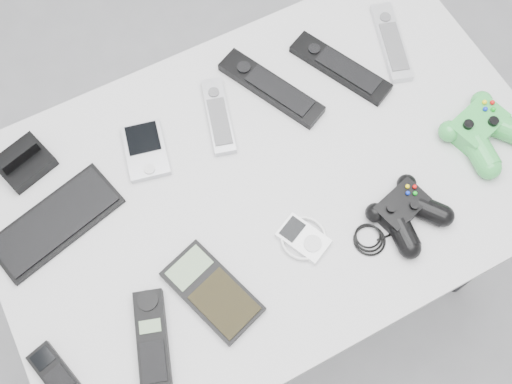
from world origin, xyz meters
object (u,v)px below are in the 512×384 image
desk (269,191)px  calculator (212,291)px  remote_black_a (271,88)px  controller_black (406,211)px  cordless_handset (152,338)px  pda_keyboard (56,222)px  remote_silver_a (218,116)px  mobile_phone (53,371)px  mp3_player (303,238)px  pda (146,150)px  remote_black_b (340,67)px  remote_silver_b (391,42)px  controller_green (483,129)px

desk → calculator: (-0.20, -0.15, 0.07)m
remote_black_a → controller_black: (0.09, -0.36, 0.01)m
cordless_handset → calculator: 0.13m
pda_keyboard → remote_silver_a: remote_silver_a is taller
mobile_phone → cordless_handset: cordless_handset is taller
remote_silver_a → remote_black_a: 0.12m
calculator → mp3_player: calculator is taller
pda_keyboard → mobile_phone: mobile_phone is taller
remote_silver_a → remote_black_a: bearing=19.8°
desk → mp3_player: bearing=-91.6°
pda_keyboard → cordless_handset: (0.07, -0.28, 0.01)m
remote_black_a → calculator: (-0.29, -0.32, -0.00)m
pda_keyboard → mp3_player: size_ratio=2.68×
mp3_player → pda: bearing=96.9°
remote_black_b → remote_silver_a: bearing=151.8°
mobile_phone → controller_black: bearing=-18.2°
calculator → mp3_player: size_ratio=1.97×
pda → remote_black_a: bearing=15.3°
pda_keyboard → remote_silver_b: remote_silver_b is taller
pda → calculator: (-0.01, -0.31, -0.00)m
remote_black_a → remote_black_b: 0.15m
pda → controller_green: 0.67m
desk → mobile_phone: bearing=-163.4°
pda_keyboard → controller_black: 0.65m
desk → pda: pda is taller
remote_black_b → pda: bearing=153.4°
remote_silver_b → cordless_handset: (-0.70, -0.33, 0.00)m
remote_black_a → controller_black: controller_black is taller
pda → pda_keyboard: bearing=-151.3°
remote_silver_b → calculator: remote_silver_b is taller
desk → pda_keyboard: pda_keyboard is taller
remote_black_a → cordless_handset: bearing=-165.0°
controller_black → mobile_phone: bearing=162.1°
desk → mobile_phone: (-0.50, -0.15, 0.07)m
remote_silver_b → controller_green: bearing=-63.5°
remote_black_a → controller_black: size_ratio=1.04×
cordless_handset → mp3_player: 0.32m
calculator → mp3_player: (0.19, 0.01, -0.00)m
mobile_phone → calculator: bearing=-15.5°
remote_silver_a → mp3_player: (0.02, -0.31, -0.00)m
pda_keyboard → remote_silver_a: bearing=-4.9°
pda → remote_black_b: 0.44m
pda_keyboard → remote_silver_b: bearing=-10.5°
pda_keyboard → calculator: 0.32m
pda_keyboard → pda: pda is taller
remote_black_b → calculator: 0.54m
desk → remote_silver_b: remote_silver_b is taller
cordless_handset → remote_silver_b: bearing=43.8°
remote_black_a → remote_silver_b: size_ratio=1.21×
remote_silver_a → calculator: bearing=-101.9°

